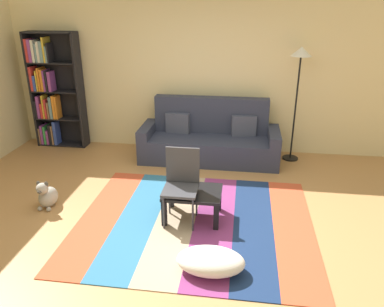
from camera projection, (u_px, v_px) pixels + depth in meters
ground_plane at (181, 222)px, 4.55m from camera, size 14.00×14.00×0.00m
back_wall at (205, 72)px, 6.37m from camera, size 6.80×0.10×2.70m
rug at (195, 222)px, 4.54m from camera, size 2.80×2.42×0.01m
couch at (210, 140)px, 6.26m from camera, size 2.26×0.80×1.00m
bookshelf at (51, 91)px, 6.63m from camera, size 0.90×0.28×2.01m
coffee_table at (193, 196)px, 4.53m from camera, size 0.69×0.52×0.36m
pouf at (211, 261)px, 3.68m from camera, size 0.68×0.42×0.23m
dog at (47, 196)px, 4.83m from camera, size 0.22×0.35×0.40m
standing_lamp at (300, 67)px, 5.78m from camera, size 0.32×0.32×1.84m
tv_remote at (194, 188)px, 4.57m from camera, size 0.07×0.16×0.02m
folding_chair at (182, 179)px, 4.43m from camera, size 0.40×0.40×0.90m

